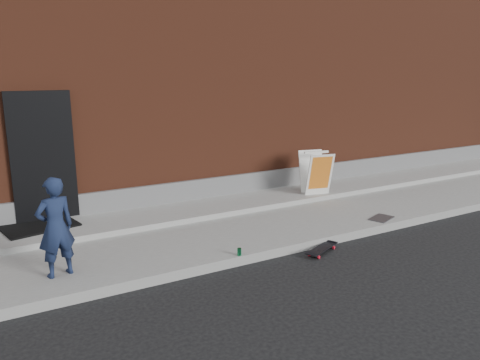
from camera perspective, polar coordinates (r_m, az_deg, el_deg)
ground at (r=7.28m, az=2.42°, el=-9.89°), size 80.00×80.00×0.00m
sidewalk at (r=8.47m, az=-2.99°, el=-5.96°), size 20.00×3.00×0.15m
apron at (r=9.21m, az=-5.53°, el=-3.61°), size 20.00×1.20×0.10m
building at (r=13.15m, az=-14.18°, el=11.27°), size 20.00×8.10×5.00m
child at (r=6.67m, az=-21.58°, el=-5.38°), size 0.56×0.43×1.36m
skateboard at (r=7.69m, az=9.96°, el=-8.23°), size 0.75×0.46×0.08m
pizza_sign at (r=10.19m, az=9.25°, el=0.91°), size 0.69×0.76×0.93m
soda_can at (r=7.08m, az=-0.09°, el=-8.75°), size 0.07×0.07×0.11m
doormat at (r=8.77m, az=-23.37°, el=-5.08°), size 1.32×1.15×0.03m
utility_plate at (r=9.17m, az=16.86°, el=-4.48°), size 0.57×0.47×0.01m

